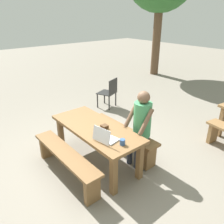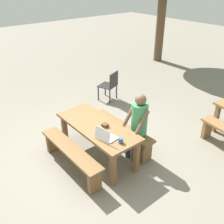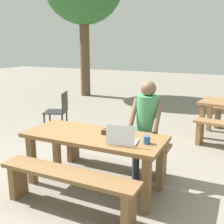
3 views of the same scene
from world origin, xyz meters
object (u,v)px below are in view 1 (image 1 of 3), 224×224
Objects in this scene: small_pouch at (105,127)px; coffee_mug at (122,142)px; laptop at (105,137)px; plastic_chair at (109,92)px; picnic_table_front at (96,133)px; person_seated at (141,123)px.

coffee_mug is at bearing -11.02° from small_pouch.
small_pouch is at bearing -46.60° from laptop.
plastic_chair is at bearing 144.41° from coffee_mug.
coffee_mug is 0.11× the size of plastic_chair.
small_pouch is at bearing 28.43° from plastic_chair.
laptop reaches higher than picnic_table_front.
small_pouch is 0.61m from person_seated.
picnic_table_front is 2.14× the size of plastic_chair.
plastic_chair reaches higher than picnic_table_front.
person_seated is 1.61× the size of plastic_chair.
coffee_mug is 3.15m from plastic_chair.
coffee_mug reaches higher than picnic_table_front.
small_pouch is 0.12× the size of plastic_chair.
picnic_table_front is at bearing -28.46° from laptop.
picnic_table_front is 2.58m from plastic_chair.
picnic_table_front is at bearing 25.02° from plastic_chair.
person_seated reaches higher than plastic_chair.
person_seated reaches higher than coffee_mug.
laptop reaches higher than plastic_chair.
coffee_mug is 0.64m from person_seated.
small_pouch is 2.64m from plastic_chair.
coffee_mug is (0.25, 0.13, -0.01)m from laptop.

